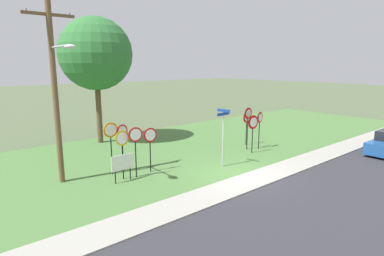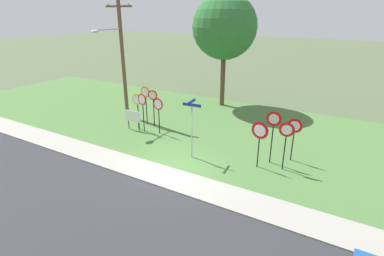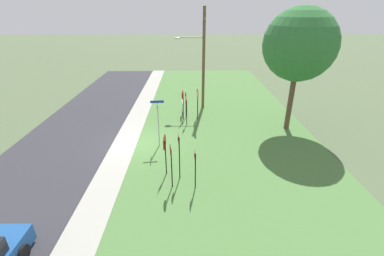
{
  "view_description": "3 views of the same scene",
  "coord_description": "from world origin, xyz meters",
  "px_view_note": "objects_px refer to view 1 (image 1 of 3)",
  "views": [
    {
      "loc": [
        -11.28,
        -9.65,
        5.25
      ],
      "look_at": [
        -0.32,
        3.23,
        1.89
      ],
      "focal_mm": 29.99,
      "sensor_mm": 36.0,
      "label": 1
    },
    {
      "loc": [
        7.19,
        -10.33,
        6.98
      ],
      "look_at": [
        -0.43,
        2.75,
        1.05
      ],
      "focal_mm": 27.95,
      "sensor_mm": 36.0,
      "label": 2
    },
    {
      "loc": [
        15.22,
        3.36,
        8.04
      ],
      "look_at": [
        1.03,
        3.57,
        1.57
      ],
      "focal_mm": 24.52,
      "sensor_mm": 36.0,
      "label": 3
    }
  ],
  "objects_px": {
    "yield_sign_far_right": "(247,121)",
    "stop_sign_near_right": "(150,140)",
    "stop_sign_far_left": "(122,144)",
    "yield_sign_far_left": "(248,118)",
    "stop_sign_far_center": "(136,141)",
    "stop_sign_far_right": "(122,138)",
    "utility_pole": "(56,83)",
    "yield_sign_near_right": "(253,125)",
    "stop_sign_near_left": "(111,137)",
    "yield_sign_near_left": "(260,121)",
    "notice_board": "(122,164)",
    "oak_tree_left": "(96,54)",
    "street_name_post": "(223,133)"
  },
  "relations": [
    {
      "from": "stop_sign_far_center",
      "to": "utility_pole",
      "type": "height_order",
      "value": "utility_pole"
    },
    {
      "from": "stop_sign_far_center",
      "to": "street_name_post",
      "type": "relative_size",
      "value": 0.8
    },
    {
      "from": "stop_sign_far_right",
      "to": "yield_sign_near_right",
      "type": "distance_m",
      "value": 7.78
    },
    {
      "from": "yield_sign_far_left",
      "to": "stop_sign_far_left",
      "type": "bearing_deg",
      "value": 176.15
    },
    {
      "from": "utility_pole",
      "to": "stop_sign_near_right",
      "type": "bearing_deg",
      "value": -18.31
    },
    {
      "from": "notice_board",
      "to": "oak_tree_left",
      "type": "height_order",
      "value": "oak_tree_left"
    },
    {
      "from": "stop_sign_near_right",
      "to": "stop_sign_far_center",
      "type": "bearing_deg",
      "value": -160.62
    },
    {
      "from": "stop_sign_near_right",
      "to": "notice_board",
      "type": "distance_m",
      "value": 1.91
    },
    {
      "from": "yield_sign_far_left",
      "to": "notice_board",
      "type": "xyz_separation_m",
      "value": [
        -8.63,
        0.01,
        -1.14
      ]
    },
    {
      "from": "stop_sign_far_left",
      "to": "street_name_post",
      "type": "bearing_deg",
      "value": -18.06
    },
    {
      "from": "stop_sign_far_center",
      "to": "oak_tree_left",
      "type": "distance_m",
      "value": 8.84
    },
    {
      "from": "notice_board",
      "to": "stop_sign_near_right",
      "type": "bearing_deg",
      "value": 7.93
    },
    {
      "from": "stop_sign_near_left",
      "to": "yield_sign_far_left",
      "type": "distance_m",
      "value": 8.62
    },
    {
      "from": "stop_sign_far_left",
      "to": "yield_sign_far_left",
      "type": "distance_m",
      "value": 8.46
    },
    {
      "from": "stop_sign_far_right",
      "to": "street_name_post",
      "type": "distance_m",
      "value": 5.03
    },
    {
      "from": "yield_sign_far_right",
      "to": "stop_sign_near_right",
      "type": "bearing_deg",
      "value": -175.29
    },
    {
      "from": "stop_sign_far_left",
      "to": "yield_sign_near_left",
      "type": "relative_size",
      "value": 0.98
    },
    {
      "from": "stop_sign_near_right",
      "to": "notice_board",
      "type": "relative_size",
      "value": 1.77
    },
    {
      "from": "yield_sign_near_left",
      "to": "utility_pole",
      "type": "xyz_separation_m",
      "value": [
        -11.44,
        1.96,
        2.71
      ]
    },
    {
      "from": "stop_sign_near_left",
      "to": "notice_board",
      "type": "distance_m",
      "value": 1.57
    },
    {
      "from": "stop_sign_near_left",
      "to": "utility_pole",
      "type": "xyz_separation_m",
      "value": [
        -2.2,
        0.4,
        2.6
      ]
    },
    {
      "from": "stop_sign_far_left",
      "to": "yield_sign_near_right",
      "type": "xyz_separation_m",
      "value": [
        8.05,
        -1.0,
        0.05
      ]
    },
    {
      "from": "stop_sign_near_right",
      "to": "yield_sign_near_right",
      "type": "xyz_separation_m",
      "value": [
        6.51,
        -1.06,
        0.1
      ]
    },
    {
      "from": "utility_pole",
      "to": "yield_sign_near_right",
      "type": "bearing_deg",
      "value": -12.71
    },
    {
      "from": "yield_sign_far_right",
      "to": "oak_tree_left",
      "type": "bearing_deg",
      "value": 136.73
    },
    {
      "from": "utility_pole",
      "to": "stop_sign_far_center",
      "type": "bearing_deg",
      "value": -28.14
    },
    {
      "from": "utility_pole",
      "to": "oak_tree_left",
      "type": "distance_m",
      "value": 7.75
    },
    {
      "from": "yield_sign_near_left",
      "to": "utility_pole",
      "type": "distance_m",
      "value": 11.92
    },
    {
      "from": "yield_sign_far_right",
      "to": "street_name_post",
      "type": "bearing_deg",
      "value": -152.7
    },
    {
      "from": "stop_sign_far_right",
      "to": "yield_sign_near_right",
      "type": "bearing_deg",
      "value": -25.62
    },
    {
      "from": "stop_sign_near_right",
      "to": "yield_sign_near_right",
      "type": "bearing_deg",
      "value": -5.09
    },
    {
      "from": "yield_sign_near_right",
      "to": "stop_sign_far_right",
      "type": "bearing_deg",
      "value": 171.87
    },
    {
      "from": "street_name_post",
      "to": "notice_board",
      "type": "height_order",
      "value": "street_name_post"
    },
    {
      "from": "stop_sign_far_left",
      "to": "yield_sign_far_left",
      "type": "xyz_separation_m",
      "value": [
        8.45,
        -0.27,
        0.32
      ]
    },
    {
      "from": "stop_sign_far_left",
      "to": "yield_sign_far_right",
      "type": "relative_size",
      "value": 1.04
    },
    {
      "from": "stop_sign_near_left",
      "to": "street_name_post",
      "type": "relative_size",
      "value": 0.85
    },
    {
      "from": "stop_sign_far_left",
      "to": "stop_sign_far_right",
      "type": "distance_m",
      "value": 1.06
    },
    {
      "from": "stop_sign_near_right",
      "to": "stop_sign_far_left",
      "type": "relative_size",
      "value": 0.97
    },
    {
      "from": "yield_sign_far_right",
      "to": "street_name_post",
      "type": "distance_m",
      "value": 4.94
    },
    {
      "from": "stop_sign_far_left",
      "to": "notice_board",
      "type": "xyz_separation_m",
      "value": [
        -0.18,
        -0.26,
        -0.82
      ]
    },
    {
      "from": "stop_sign_far_right",
      "to": "utility_pole",
      "type": "relative_size",
      "value": 0.29
    },
    {
      "from": "stop_sign_near_right",
      "to": "stop_sign_far_right",
      "type": "relative_size",
      "value": 0.93
    },
    {
      "from": "stop_sign_near_right",
      "to": "yield_sign_far_left",
      "type": "height_order",
      "value": "yield_sign_far_left"
    },
    {
      "from": "stop_sign_far_right",
      "to": "oak_tree_left",
      "type": "height_order",
      "value": "oak_tree_left"
    },
    {
      "from": "stop_sign_near_right",
      "to": "yield_sign_near_left",
      "type": "relative_size",
      "value": 0.94
    },
    {
      "from": "yield_sign_near_right",
      "to": "yield_sign_far_left",
      "type": "height_order",
      "value": "yield_sign_far_left"
    },
    {
      "from": "yield_sign_near_right",
      "to": "utility_pole",
      "type": "xyz_separation_m",
      "value": [
        -10.33,
        2.33,
        2.75
      ]
    },
    {
      "from": "stop_sign_far_center",
      "to": "stop_sign_far_right",
      "type": "xyz_separation_m",
      "value": [
        -0.06,
        1.13,
        -0.03
      ]
    },
    {
      "from": "yield_sign_near_left",
      "to": "yield_sign_near_right",
      "type": "distance_m",
      "value": 1.17
    },
    {
      "from": "stop_sign_near_left",
      "to": "yield_sign_far_right",
      "type": "bearing_deg",
      "value": 0.73
    }
  ]
}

